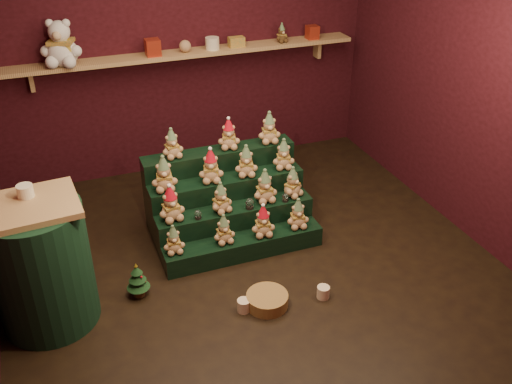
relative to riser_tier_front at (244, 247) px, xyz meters
name	(u,v)px	position (x,y,z in m)	size (l,w,h in m)	color
ground	(252,263)	(0.02, -0.13, -0.09)	(4.00, 4.00, 0.00)	black
back_wall	(181,39)	(0.02, 1.92, 1.31)	(4.00, 0.10, 2.80)	black
front_wall	(413,273)	(0.02, -2.18, 1.31)	(4.00, 0.10, 2.80)	black
right_wall	(479,77)	(2.07, -0.13, 1.31)	(0.10, 4.00, 2.80)	black
back_shelf	(187,54)	(0.02, 1.74, 1.20)	(3.60, 0.26, 0.24)	tan
riser_tier_front	(244,247)	(0.00, 0.00, 0.00)	(1.40, 0.22, 0.18)	black
riser_tier_midfront	(235,225)	(0.00, 0.22, 0.09)	(1.40, 0.22, 0.36)	black
riser_tier_midback	(227,204)	(0.00, 0.44, 0.18)	(1.40, 0.22, 0.54)	black
riser_tier_back	(220,184)	(0.00, 0.66, 0.27)	(1.40, 0.22, 0.72)	black
teddy_0	(174,239)	(-0.60, 0.01, 0.21)	(0.18, 0.16, 0.25)	tan
teddy_1	(224,229)	(-0.17, 0.01, 0.22)	(0.18, 0.17, 0.26)	tan
teddy_2	(263,221)	(0.17, -0.01, 0.23)	(0.20, 0.18, 0.28)	tan
teddy_3	(298,213)	(0.50, 0.00, 0.23)	(0.20, 0.18, 0.27)	tan
teddy_4	(171,203)	(-0.56, 0.23, 0.43)	(0.22, 0.20, 0.31)	tan
teddy_5	(221,198)	(-0.13, 0.20, 0.41)	(0.20, 0.18, 0.27)	tan
teddy_6	(265,186)	(0.28, 0.23, 0.42)	(0.22, 0.19, 0.30)	tan
teddy_7	(293,182)	(0.55, 0.23, 0.41)	(0.20, 0.18, 0.28)	tan
teddy_8	(164,174)	(-0.55, 0.43, 0.60)	(0.22, 0.20, 0.31)	tan
teddy_9	(211,166)	(-0.14, 0.43, 0.60)	(0.22, 0.19, 0.30)	tan
teddy_10	(246,161)	(0.18, 0.43, 0.59)	(0.20, 0.18, 0.28)	tan
teddy_11	(284,154)	(0.55, 0.44, 0.59)	(0.20, 0.18, 0.28)	tan
teddy_12	(172,143)	(-0.42, 0.66, 0.76)	(0.19, 0.17, 0.27)	tan
teddy_13	(229,134)	(0.10, 0.66, 0.77)	(0.20, 0.18, 0.28)	tan
teddy_14	(269,128)	(0.49, 0.65, 0.78)	(0.21, 0.19, 0.29)	tan
snow_globe_a	(198,215)	(-0.35, 0.16, 0.31)	(0.06, 0.06, 0.08)	black
snow_globe_b	(250,204)	(0.11, 0.16, 0.32)	(0.07, 0.07, 0.10)	black
snow_globe_c	(285,197)	(0.45, 0.16, 0.31)	(0.06, 0.06, 0.08)	black
side_table	(41,265)	(-1.61, -0.23, 0.40)	(0.70, 0.70, 1.00)	tan
table_ornament	(25,191)	(-1.61, -0.13, 0.95)	(0.11, 0.11, 0.09)	beige
mini_christmas_tree	(138,280)	(-0.95, -0.21, 0.06)	(0.18, 0.18, 0.31)	#453018
mug_left	(244,305)	(-0.24, -0.67, -0.04)	(0.10, 0.10, 0.10)	beige
mug_right	(323,292)	(0.39, -0.74, -0.04)	(0.10, 0.10, 0.10)	beige
wicker_basket	(267,300)	(-0.05, -0.68, -0.04)	(0.32, 0.32, 0.10)	olive
white_bear	(60,37)	(-1.16, 1.71, 1.50)	(0.38, 0.34, 0.53)	white
brown_bear	(282,33)	(1.05, 1.71, 1.33)	(0.14, 0.12, 0.19)	#4B3219
gift_tin_red_a	(153,47)	(-0.31, 1.72, 1.31)	(0.14, 0.14, 0.16)	#9B2B17
gift_tin_cream	(212,43)	(0.29, 1.72, 1.29)	(0.14, 0.14, 0.12)	beige
gift_tin_red_b	(312,32)	(1.41, 1.72, 1.30)	(0.12, 0.12, 0.14)	#9B2B17
shelf_plush_ball	(185,46)	(0.01, 1.72, 1.29)	(0.12, 0.12, 0.12)	tan
scarf_gift_box	(236,42)	(0.55, 1.72, 1.28)	(0.16, 0.10, 0.10)	orange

